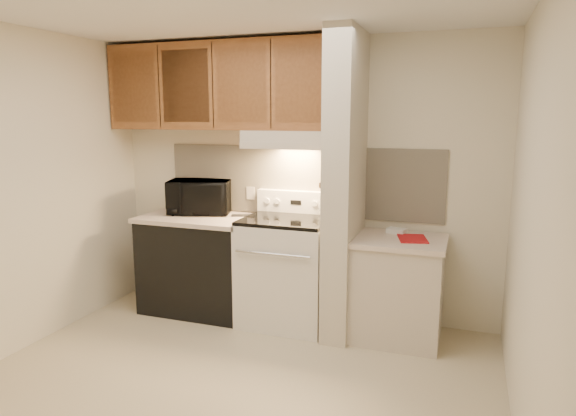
% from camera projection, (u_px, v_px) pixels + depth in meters
% --- Properties ---
extents(floor, '(3.60, 3.60, 0.00)m').
position_uv_depth(floor, '(231.00, 384.00, 3.54)').
color(floor, '#C6B795').
rests_on(floor, ground).
extents(ceiling, '(3.60, 3.60, 0.00)m').
position_uv_depth(ceiling, '(222.00, 3.00, 3.09)').
color(ceiling, white).
rests_on(ceiling, wall_back).
extents(wall_back, '(3.60, 2.50, 0.02)m').
position_uv_depth(wall_back, '(299.00, 179.00, 4.71)').
color(wall_back, beige).
rests_on(wall_back, floor).
extents(wall_left, '(0.02, 3.00, 2.50)m').
position_uv_depth(wall_left, '(14.00, 192.00, 3.91)').
color(wall_left, beige).
rests_on(wall_left, floor).
extents(wall_right, '(0.02, 3.00, 2.50)m').
position_uv_depth(wall_right, '(532.00, 226.00, 2.73)').
color(wall_right, beige).
rests_on(wall_right, floor).
extents(backsplash, '(2.60, 0.02, 0.63)m').
position_uv_depth(backsplash, '(299.00, 181.00, 4.70)').
color(backsplash, beige).
rests_on(backsplash, wall_back).
extents(range_body, '(0.76, 0.65, 0.92)m').
position_uv_depth(range_body, '(287.00, 273.00, 4.53)').
color(range_body, silver).
rests_on(range_body, floor).
extents(oven_window, '(0.50, 0.01, 0.30)m').
position_uv_depth(oven_window, '(274.00, 279.00, 4.23)').
color(oven_window, black).
rests_on(oven_window, range_body).
extents(oven_handle, '(0.65, 0.02, 0.02)m').
position_uv_depth(oven_handle, '(272.00, 254.00, 4.15)').
color(oven_handle, silver).
rests_on(oven_handle, range_body).
extents(cooktop, '(0.74, 0.64, 0.03)m').
position_uv_depth(cooktop, '(287.00, 220.00, 4.45)').
color(cooktop, black).
rests_on(cooktop, range_body).
extents(range_backguard, '(0.76, 0.08, 0.20)m').
position_uv_depth(range_backguard, '(297.00, 202.00, 4.69)').
color(range_backguard, silver).
rests_on(range_backguard, range_body).
extents(range_display, '(0.10, 0.01, 0.04)m').
position_uv_depth(range_display, '(296.00, 202.00, 4.65)').
color(range_display, black).
rests_on(range_display, range_backguard).
extents(range_knob_left_outer, '(0.05, 0.02, 0.05)m').
position_uv_depth(range_knob_left_outer, '(267.00, 201.00, 4.74)').
color(range_knob_left_outer, silver).
rests_on(range_knob_left_outer, range_backguard).
extents(range_knob_left_inner, '(0.05, 0.02, 0.05)m').
position_uv_depth(range_knob_left_inner, '(277.00, 201.00, 4.71)').
color(range_knob_left_inner, silver).
rests_on(range_knob_left_inner, range_backguard).
extents(range_knob_right_inner, '(0.05, 0.02, 0.05)m').
position_uv_depth(range_knob_right_inner, '(315.00, 204.00, 4.59)').
color(range_knob_right_inner, silver).
rests_on(range_knob_right_inner, range_backguard).
extents(range_knob_right_outer, '(0.05, 0.02, 0.05)m').
position_uv_depth(range_knob_right_outer, '(326.00, 204.00, 4.56)').
color(range_knob_right_outer, silver).
rests_on(range_knob_right_outer, range_backguard).
extents(dishwasher_front, '(1.00, 0.63, 0.87)m').
position_uv_depth(dishwasher_front, '(199.00, 265.00, 4.83)').
color(dishwasher_front, black).
rests_on(dishwasher_front, floor).
extents(left_countertop, '(1.04, 0.67, 0.04)m').
position_uv_depth(left_countertop, '(198.00, 218.00, 4.75)').
color(left_countertop, beige).
rests_on(left_countertop, dishwasher_front).
extents(spoon_rest, '(0.22, 0.14, 0.01)m').
position_uv_depth(spoon_rest, '(243.00, 215.00, 4.74)').
color(spoon_rest, black).
rests_on(spoon_rest, left_countertop).
extents(teal_jar, '(0.13, 0.13, 0.11)m').
position_uv_depth(teal_jar, '(189.00, 205.00, 5.00)').
color(teal_jar, '#20585A').
rests_on(teal_jar, left_countertop).
extents(outlet, '(0.08, 0.01, 0.12)m').
position_uv_depth(outlet, '(251.00, 193.00, 4.87)').
color(outlet, beige).
rests_on(outlet, backsplash).
extents(microwave, '(0.66, 0.54, 0.32)m').
position_uv_depth(microwave, '(200.00, 197.00, 4.87)').
color(microwave, black).
rests_on(microwave, left_countertop).
extents(partition_pillar, '(0.22, 0.70, 2.50)m').
position_uv_depth(partition_pillar, '(345.00, 187.00, 4.22)').
color(partition_pillar, beige).
rests_on(partition_pillar, floor).
extents(pillar_trim, '(0.01, 0.70, 0.04)m').
position_uv_depth(pillar_trim, '(331.00, 180.00, 4.25)').
color(pillar_trim, brown).
rests_on(pillar_trim, partition_pillar).
extents(knife_strip, '(0.02, 0.42, 0.04)m').
position_uv_depth(knife_strip, '(329.00, 178.00, 4.20)').
color(knife_strip, black).
rests_on(knife_strip, partition_pillar).
extents(knife_blade_a, '(0.01, 0.03, 0.16)m').
position_uv_depth(knife_blade_a, '(322.00, 193.00, 4.07)').
color(knife_blade_a, silver).
rests_on(knife_blade_a, knife_strip).
extents(knife_handle_a, '(0.02, 0.02, 0.10)m').
position_uv_depth(knife_handle_a, '(323.00, 174.00, 4.05)').
color(knife_handle_a, black).
rests_on(knife_handle_a, knife_strip).
extents(knife_blade_b, '(0.01, 0.04, 0.18)m').
position_uv_depth(knife_blade_b, '(325.00, 193.00, 4.14)').
color(knife_blade_b, silver).
rests_on(knife_blade_b, knife_strip).
extents(knife_handle_b, '(0.02, 0.02, 0.10)m').
position_uv_depth(knife_handle_b, '(325.00, 173.00, 4.11)').
color(knife_handle_b, black).
rests_on(knife_handle_b, knife_strip).
extents(knife_blade_c, '(0.01, 0.04, 0.20)m').
position_uv_depth(knife_blade_c, '(327.00, 193.00, 4.21)').
color(knife_blade_c, silver).
rests_on(knife_blade_c, knife_strip).
extents(knife_handle_c, '(0.02, 0.02, 0.10)m').
position_uv_depth(knife_handle_c, '(328.00, 172.00, 4.20)').
color(knife_handle_c, black).
rests_on(knife_handle_c, knife_strip).
extents(knife_blade_d, '(0.01, 0.04, 0.16)m').
position_uv_depth(knife_blade_d, '(330.00, 189.00, 4.29)').
color(knife_blade_d, silver).
rests_on(knife_blade_d, knife_strip).
extents(knife_handle_d, '(0.02, 0.02, 0.10)m').
position_uv_depth(knife_handle_d, '(330.00, 171.00, 4.26)').
color(knife_handle_d, black).
rests_on(knife_handle_d, knife_strip).
extents(knife_blade_e, '(0.01, 0.04, 0.18)m').
position_uv_depth(knife_blade_e, '(333.00, 189.00, 4.38)').
color(knife_blade_e, silver).
rests_on(knife_blade_e, knife_strip).
extents(knife_handle_e, '(0.02, 0.02, 0.10)m').
position_uv_depth(knife_handle_e, '(333.00, 170.00, 4.35)').
color(knife_handle_e, black).
rests_on(knife_handle_e, knife_strip).
extents(oven_mitt, '(0.03, 0.09, 0.22)m').
position_uv_depth(oven_mitt, '(334.00, 197.00, 4.44)').
color(oven_mitt, slate).
rests_on(oven_mitt, partition_pillar).
extents(right_cab_base, '(0.70, 0.60, 0.81)m').
position_uv_depth(right_cab_base, '(398.00, 291.00, 4.22)').
color(right_cab_base, beige).
rests_on(right_cab_base, floor).
extents(right_countertop, '(0.74, 0.64, 0.04)m').
position_uv_depth(right_countertop, '(400.00, 241.00, 4.14)').
color(right_countertop, beige).
rests_on(right_countertop, right_cab_base).
extents(red_folder, '(0.28, 0.34, 0.01)m').
position_uv_depth(red_folder, '(412.00, 239.00, 4.11)').
color(red_folder, '#AB1216').
rests_on(red_folder, right_countertop).
extents(white_box, '(0.18, 0.14, 0.04)m').
position_uv_depth(white_box, '(397.00, 231.00, 4.32)').
color(white_box, white).
rests_on(white_box, right_countertop).
extents(range_hood, '(0.78, 0.44, 0.15)m').
position_uv_depth(range_hood, '(292.00, 139.00, 4.44)').
color(range_hood, beige).
rests_on(range_hood, upper_cabinets).
extents(hood_lip, '(0.78, 0.04, 0.06)m').
position_uv_depth(hood_lip, '(283.00, 146.00, 4.25)').
color(hood_lip, beige).
rests_on(hood_lip, range_hood).
extents(upper_cabinets, '(2.18, 0.33, 0.77)m').
position_uv_depth(upper_cabinets, '(221.00, 86.00, 4.62)').
color(upper_cabinets, brown).
rests_on(upper_cabinets, wall_back).
extents(cab_door_a, '(0.46, 0.01, 0.63)m').
position_uv_depth(cab_door_a, '(134.00, 87.00, 4.74)').
color(cab_door_a, brown).
rests_on(cab_door_a, upper_cabinets).
extents(cab_gap_a, '(0.01, 0.01, 0.73)m').
position_uv_depth(cab_gap_a, '(159.00, 87.00, 4.65)').
color(cab_gap_a, black).
rests_on(cab_gap_a, upper_cabinets).
extents(cab_door_b, '(0.46, 0.01, 0.63)m').
position_uv_depth(cab_door_b, '(185.00, 86.00, 4.57)').
color(cab_door_b, brown).
rests_on(cab_door_b, upper_cabinets).
extents(cab_gap_b, '(0.01, 0.01, 0.73)m').
position_uv_depth(cab_gap_b, '(213.00, 85.00, 4.47)').
color(cab_gap_b, black).
rests_on(cab_gap_b, upper_cabinets).
extents(cab_door_c, '(0.46, 0.01, 0.63)m').
position_uv_depth(cab_door_c, '(241.00, 85.00, 4.39)').
color(cab_door_c, brown).
rests_on(cab_door_c, upper_cabinets).
extents(cab_gap_c, '(0.01, 0.01, 0.73)m').
position_uv_depth(cab_gap_c, '(271.00, 84.00, 4.30)').
color(cab_gap_c, black).
rests_on(cab_gap_c, upper_cabinets).
extents(cab_door_d, '(0.46, 0.01, 0.63)m').
position_uv_depth(cab_door_d, '(302.00, 84.00, 4.21)').
color(cab_door_d, brown).
rests_on(cab_door_d, upper_cabinets).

